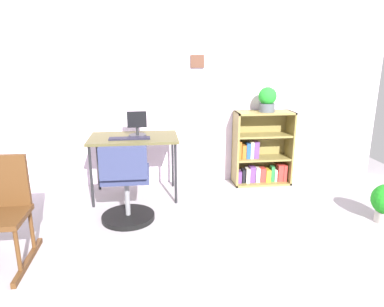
% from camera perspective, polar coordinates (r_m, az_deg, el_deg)
% --- Properties ---
extents(ground_plane, '(6.24, 6.24, 0.00)m').
position_cam_1_polar(ground_plane, '(2.69, 1.98, -20.08)').
color(ground_plane, '#9A9299').
extents(wall_back, '(5.20, 0.12, 2.49)m').
position_cam_1_polar(wall_back, '(4.33, -2.27, 11.37)').
color(wall_back, silver).
rests_on(wall_back, ground_plane).
extents(desk, '(0.97, 0.60, 0.71)m').
position_cam_1_polar(desk, '(3.94, -9.49, 1.91)').
color(desk, '#4E4728').
rests_on(desk, ground_plane).
extents(monitor, '(0.21, 0.20, 0.28)m').
position_cam_1_polar(monitor, '(3.94, -8.95, 4.62)').
color(monitor, '#262628').
rests_on(monitor, desk).
extents(keyboard, '(0.44, 0.11, 0.02)m').
position_cam_1_polar(keyboard, '(3.81, -10.15, 2.46)').
color(keyboard, black).
rests_on(keyboard, desk).
extents(office_chair, '(0.52, 0.55, 0.81)m').
position_cam_1_polar(office_chair, '(3.40, -10.68, -5.56)').
color(office_chair, black).
rests_on(office_chair, ground_plane).
extents(rocking_chair, '(0.42, 0.64, 0.84)m').
position_cam_1_polar(rocking_chair, '(3.08, -28.87, -8.10)').
color(rocking_chair, '#4E2E16').
rests_on(rocking_chair, ground_plane).
extents(bookshelf_low, '(0.72, 0.30, 0.92)m').
position_cam_1_polar(bookshelf_low, '(4.48, 11.11, 0.20)').
color(bookshelf_low, olive).
rests_on(bookshelf_low, ground_plane).
extents(potted_plant_on_shelf, '(0.22, 0.22, 0.30)m').
position_cam_1_polar(potted_plant_on_shelf, '(4.32, 12.21, 8.68)').
color(potted_plant_on_shelf, '#474C51').
rests_on(potted_plant_on_shelf, bookshelf_low).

